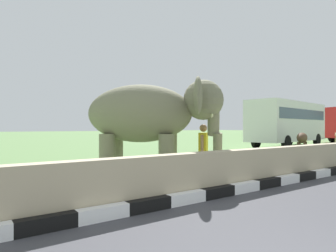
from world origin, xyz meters
TOP-DOWN VIEW (x-y plane):
  - striped_curb at (-0.35, 4.14)m, footprint 16.20×0.20m
  - barrier_parapet at (2.00, 4.44)m, footprint 28.00×0.36m
  - elephant at (1.85, 6.76)m, footprint 3.88×3.78m
  - person_handler at (3.27, 6.09)m, footprint 0.54×0.46m
  - bus_white at (18.52, 12.76)m, footprint 9.55×3.85m
  - cow_near at (14.61, 9.38)m, footprint 1.90×1.15m
  - hill_east at (55.00, 26.59)m, footprint 35.16×28.13m

SIDE VIEW (x-z plane):
  - hill_east at x=55.00m, z-range -5.19..5.19m
  - striped_curb at x=-0.35m, z-range 0.00..0.24m
  - barrier_parapet at x=2.00m, z-range 0.00..1.00m
  - cow_near at x=14.61m, z-range 0.26..1.48m
  - person_handler at x=3.27m, z-range 0.10..1.75m
  - elephant at x=1.85m, z-range 0.45..3.39m
  - bus_white at x=18.52m, z-range 0.33..3.83m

